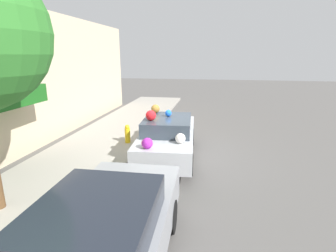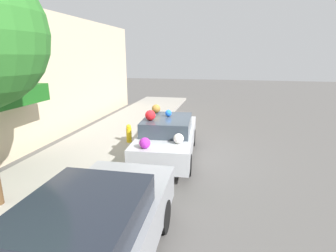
% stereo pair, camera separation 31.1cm
% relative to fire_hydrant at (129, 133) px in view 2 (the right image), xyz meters
% --- Properties ---
extents(ground_plane, '(60.00, 60.00, 0.00)m').
position_rel_fire_hydrant_xyz_m(ground_plane, '(-0.88, -1.67, -0.47)').
color(ground_plane, '#565451').
extents(sidewalk_curb, '(24.00, 3.20, 0.12)m').
position_rel_fire_hydrant_xyz_m(sidewalk_curb, '(-0.88, 1.03, -0.41)').
color(sidewalk_curb, '#9E998E').
rests_on(sidewalk_curb, ground).
extents(building_facade, '(18.00, 1.20, 4.97)m').
position_rel_fire_hydrant_xyz_m(building_facade, '(-1.02, 3.24, 2.00)').
color(building_facade, '#C6B293').
rests_on(building_facade, ground).
extents(fire_hydrant, '(0.20, 0.20, 0.70)m').
position_rel_fire_hydrant_xyz_m(fire_hydrant, '(0.00, 0.00, 0.00)').
color(fire_hydrant, gold).
rests_on(fire_hydrant, sidewalk_curb).
extents(art_car, '(4.32, 1.97, 1.72)m').
position_rel_fire_hydrant_xyz_m(art_car, '(-0.91, -1.71, 0.28)').
color(art_car, '#B7BABF').
rests_on(art_car, ground).
extents(parked_car_plain, '(4.35, 1.89, 1.46)m').
position_rel_fire_hydrant_xyz_m(parked_car_plain, '(-6.07, -1.66, 0.30)').
color(parked_car_plain, gray).
rests_on(parked_car_plain, ground).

